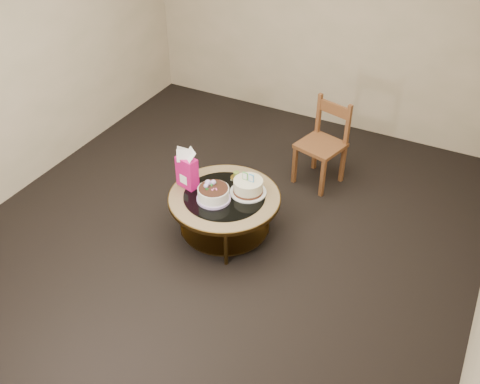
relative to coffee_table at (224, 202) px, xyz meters
The scene contains 8 objects.
ground 0.38m from the coffee_table, 164.05° to the left, with size 5.00×5.00×0.00m, color black.
room_walls 1.16m from the coffee_table, 164.05° to the left, with size 4.52×5.02×2.61m.
coffee_table is the anchor object (origin of this frame).
decorated_cake 0.18m from the coffee_table, 120.22° to the right, with size 0.30×0.30×0.18m.
cream_cake 0.26m from the coffee_table, 38.77° to the left, with size 0.33×0.33×0.21m.
gift_bag 0.46m from the coffee_table, behind, with size 0.21×0.17×0.39m.
pillar_candle 0.30m from the coffee_table, 94.88° to the left, with size 0.11×0.11×0.08m.
dining_chair 1.34m from the coffee_table, 69.00° to the left, with size 0.52×0.52×0.91m.
Camera 1 is at (1.88, -3.32, 3.37)m, focal length 40.00 mm.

